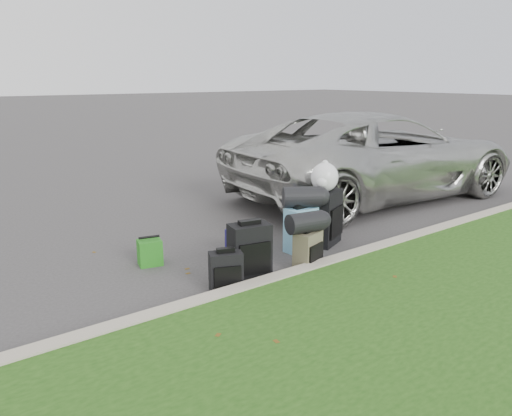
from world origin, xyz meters
TOP-DOWN VIEW (x-y plane):
  - ground at (0.00, 0.00)m, footprint 120.00×120.00m
  - curb at (0.00, -1.00)m, footprint 120.00×0.18m
  - suv at (3.46, 1.20)m, footprint 5.97×3.11m
  - suitcase_small_black at (-1.20, -0.73)m, footprint 0.40×0.31m
  - suitcase_large_black_left at (-0.80, -0.61)m, footprint 0.49×0.35m
  - suitcase_olive at (-0.09, -0.80)m, footprint 0.39×0.30m
  - suitcase_teal at (0.29, -0.26)m, footprint 0.42×0.27m
  - suitcase_large_black_right at (0.75, -0.24)m, footprint 0.57×0.47m
  - tote_green at (-1.51, 0.47)m, footprint 0.32×0.28m
  - tote_navy at (-0.42, 0.11)m, footprint 0.34×0.28m
  - duffel_left at (-0.12, -0.79)m, footprint 0.48×0.31m
  - duffel_right at (0.32, -0.23)m, footprint 0.56×0.48m
  - trash_bag at (0.73, -0.22)m, footprint 0.38×0.38m

SIDE VIEW (x-z plane):
  - ground at x=0.00m, z-range 0.00..0.00m
  - curb at x=0.00m, z-range 0.00..0.15m
  - tote_green at x=-1.51m, z-range 0.00..0.31m
  - tote_navy at x=-0.42m, z-range 0.00..0.34m
  - suitcase_small_black at x=-1.20m, z-range 0.00..0.44m
  - suitcase_olive at x=-0.09m, z-range 0.00..0.47m
  - suitcase_teal at x=0.29m, z-range 0.00..0.59m
  - suitcase_large_black_left at x=-0.80m, z-range 0.00..0.65m
  - suitcase_large_black_right at x=0.75m, z-range 0.00..0.74m
  - duffel_left at x=-0.12m, z-range 0.47..0.71m
  - duffel_right at x=0.32m, z-range 0.59..0.86m
  - suv at x=3.46m, z-range 0.00..1.60m
  - trash_bag at x=0.73m, z-range 0.74..1.12m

